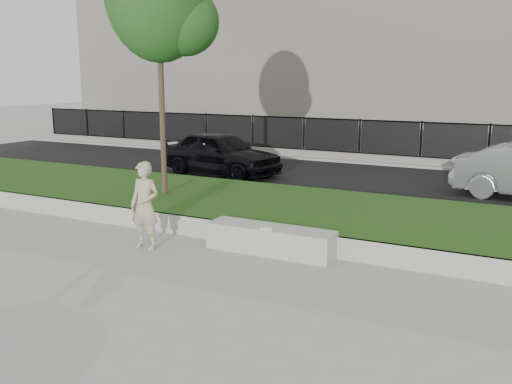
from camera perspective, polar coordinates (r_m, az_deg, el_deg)
The scene contains 11 objects.
ground at distance 10.37m, azimuth -7.05°, elevation -6.22°, with size 90.00×90.00×0.00m, color gray.
grass_bank at distance 12.80m, azimuth 0.57°, elevation -1.76°, with size 34.00×4.00×0.40m, color #12360D.
grass_kerb at distance 11.14m, azimuth -4.03°, elevation -3.82°, with size 34.00×0.08×0.40m, color #A19D96.
street at distance 17.81m, azimuth 8.65°, elevation 1.32°, with size 34.00×7.00×0.04m, color black.
far_pavement at distance 22.05m, azimuth 12.50°, elevation 3.25°, with size 34.00×3.00×0.12m, color gray.
iron_fence at distance 21.04m, azimuth 11.83°, elevation 4.21°, with size 32.00×0.30×1.50m.
building_facade at distance 28.71m, azimuth 16.78°, elevation 14.80°, with size 34.00×10.00×10.00m, color #646158.
stone_bench at distance 10.32m, azimuth 1.48°, elevation -4.80°, with size 2.38×0.60×0.49m, color #A19D96.
man at distance 10.63m, azimuth -11.05°, elevation -1.35°, with size 0.59×0.39×1.63m, color #B2A889.
book at distance 10.09m, azimuth 1.04°, elevation -3.66°, with size 0.22×0.16×0.03m, color white.
car_dark at distance 18.15m, azimuth -3.59°, elevation 3.92°, with size 1.65×4.10×1.40m, color black.
Camera 1 is at (5.66, -8.09, 3.16)m, focal length 40.00 mm.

